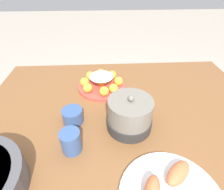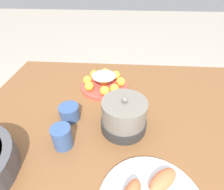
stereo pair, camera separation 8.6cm
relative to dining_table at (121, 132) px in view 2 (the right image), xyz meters
name	(u,v)px [view 2 (the right image)]	position (x,y,z in m)	size (l,w,h in m)	color
dining_table	(121,132)	(0.00, 0.00, 0.00)	(1.37, 1.07, 0.74)	brown
cake_plate	(104,83)	(0.10, -0.25, 0.11)	(0.26, 0.26, 0.08)	#E04C42
cup_near	(70,112)	(0.23, 0.01, 0.12)	(0.09, 0.09, 0.07)	#38568E
cup_far	(63,137)	(0.21, 0.15, 0.13)	(0.07, 0.07, 0.09)	#38568E
warming_pot	(124,116)	(-0.01, 0.05, 0.15)	(0.19, 0.19, 0.16)	#2D2D2D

